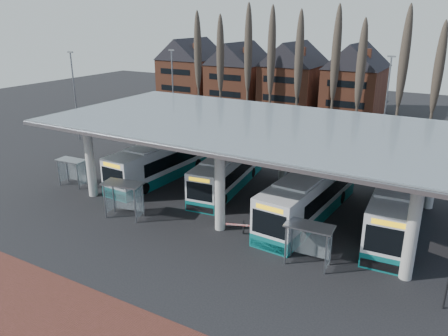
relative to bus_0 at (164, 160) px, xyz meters
The scene contains 15 objects.
ground 13.13m from the bus_0, 42.63° to the right, with size 140.00×140.00×0.00m, color black.
station_canopy 10.45m from the bus_0, ahead, with size 32.00×16.00×6.34m.
poplar_row 26.98m from the bus_0, 68.37° to the left, with size 45.10×1.10×14.50m.
townhouse_row 35.97m from the bus_0, 99.94° to the left, with size 36.80×10.30×12.25m.
lamp_post_a 16.07m from the bus_0, 122.56° to the left, with size 0.80×0.16×10.17m.
lamp_post_b 23.49m from the bus_0, 47.78° to the left, with size 0.80×0.16×10.17m.
lamp_post_d 17.61m from the bus_0, 162.50° to the left, with size 0.80×0.16×10.17m.
bus_0 is the anchor object (origin of this frame).
bus_1 6.32m from the bus_0, ahead, with size 3.77×11.37×3.10m.
bus_2 14.22m from the bus_0, ahead, with size 3.47×12.57×3.45m.
bus_3 19.99m from the bus_0, ahead, with size 3.64×13.21×3.63m.
shelter_0 7.79m from the bus_0, 135.97° to the right, with size 2.59×1.44×2.32m.
shelter_1 8.42m from the bus_0, 72.04° to the right, with size 3.09×1.96×2.67m.
shelter_2 18.01m from the bus_0, 24.91° to the right, with size 2.82×1.52×2.56m.
barrier 13.07m from the bus_0, 29.89° to the right, with size 1.86×0.84×0.97m.
Camera 1 is at (13.68, -20.81, 13.85)m, focal length 35.00 mm.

